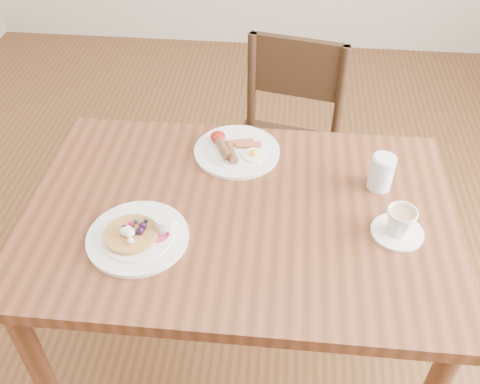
{
  "coord_description": "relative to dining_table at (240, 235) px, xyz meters",
  "views": [
    {
      "loc": [
        0.11,
        -1.07,
        1.79
      ],
      "look_at": [
        0.0,
        0.0,
        0.82
      ],
      "focal_mm": 40.0,
      "sensor_mm": 36.0,
      "label": 1
    }
  ],
  "objects": [
    {
      "name": "ground",
      "position": [
        0.0,
        0.0,
        -0.65
      ],
      "size": [
        5.0,
        5.0,
        0.0
      ],
      "primitive_type": "plane",
      "color": "#523517",
      "rests_on": "ground"
    },
    {
      "name": "dining_table",
      "position": [
        0.0,
        0.0,
        0.0
      ],
      "size": [
        1.2,
        0.8,
        0.75
      ],
      "color": "brown",
      "rests_on": "ground"
    },
    {
      "name": "chair_far",
      "position": [
        0.12,
        0.67,
        -0.16
      ],
      "size": [
        0.5,
        0.5,
        0.88
      ],
      "rotation": [
        0.0,
        0.0,
        2.94
      ],
      "color": "#311C12",
      "rests_on": "ground"
    },
    {
      "name": "pancake_plate",
      "position": [
        -0.25,
        -0.13,
        0.11
      ],
      "size": [
        0.27,
        0.27,
        0.06
      ],
      "color": "white",
      "rests_on": "dining_table"
    },
    {
      "name": "breakfast_plate",
      "position": [
        -0.04,
        0.26,
        0.11
      ],
      "size": [
        0.27,
        0.27,
        0.04
      ],
      "color": "white",
      "rests_on": "dining_table"
    },
    {
      "name": "teacup_saucer",
      "position": [
        0.43,
        -0.05,
        0.14
      ],
      "size": [
        0.14,
        0.14,
        0.08
      ],
      "color": "white",
      "rests_on": "dining_table"
    },
    {
      "name": "water_glass",
      "position": [
        0.39,
        0.14,
        0.15
      ],
      "size": [
        0.07,
        0.07,
        0.11
      ],
      "primitive_type": "cylinder",
      "color": "silver",
      "rests_on": "dining_table"
    }
  ]
}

